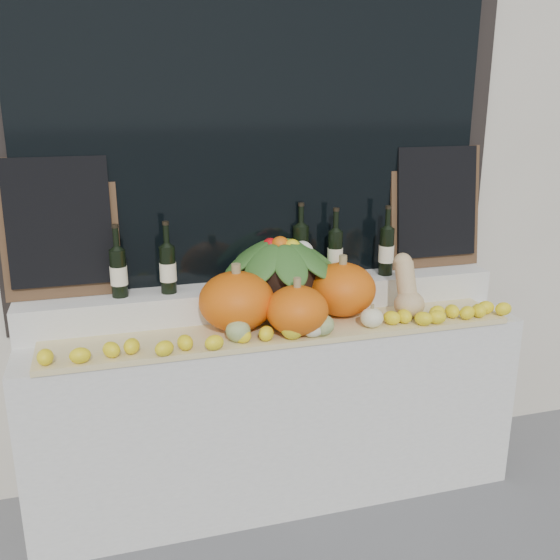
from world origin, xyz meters
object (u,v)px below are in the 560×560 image
object	(u,v)px
pumpkin_left	(237,301)
butternut_squash	(407,290)
produce_bowl	(280,260)
wine_bottle_tall	(301,251)
pumpkin_right	(342,289)

from	to	relation	value
pumpkin_left	butternut_squash	distance (m)	0.81
pumpkin_left	produce_bowl	xyz separation A→B (m)	(0.26, 0.20, 0.12)
produce_bowl	wine_bottle_tall	world-z (taller)	wine_bottle_tall
butternut_squash	pumpkin_right	bearing A→B (deg)	161.85
pumpkin_right	produce_bowl	bearing A→B (deg)	149.58
pumpkin_left	pumpkin_right	xyz separation A→B (m)	(0.52, 0.04, -0.01)
butternut_squash	wine_bottle_tall	xyz separation A→B (m)	(-0.42, 0.33, 0.14)
pumpkin_right	wine_bottle_tall	world-z (taller)	wine_bottle_tall
pumpkin_right	wine_bottle_tall	distance (m)	0.30
pumpkin_left	butternut_squash	xyz separation A→B (m)	(0.81, -0.05, -0.01)
pumpkin_right	wine_bottle_tall	bearing A→B (deg)	119.80
butternut_squash	wine_bottle_tall	distance (m)	0.55
butternut_squash	pumpkin_left	bearing A→B (deg)	176.36
pumpkin_right	pumpkin_left	bearing A→B (deg)	-175.17
pumpkin_left	wine_bottle_tall	size ratio (longest dim) A/B	0.91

